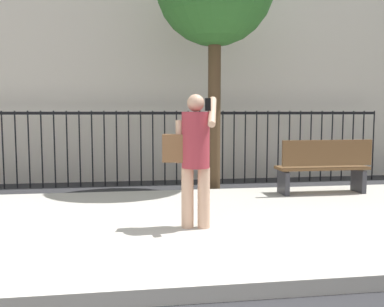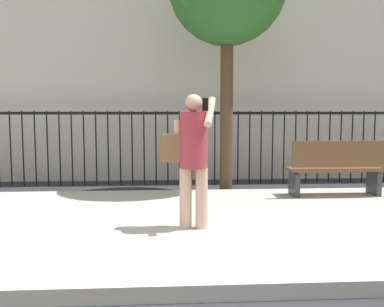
# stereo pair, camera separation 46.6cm
# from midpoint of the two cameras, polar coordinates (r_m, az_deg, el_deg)

# --- Properties ---
(ground_plane) EXTENTS (60.00, 60.00, 0.00)m
(ground_plane) POSITION_cam_midpoint_polar(r_m,az_deg,el_deg) (3.80, -12.99, -19.17)
(ground_plane) COLOR #28282B
(sidewalk) EXTENTS (28.00, 4.40, 0.15)m
(sidewalk) POSITION_cam_midpoint_polar(r_m,az_deg,el_deg) (5.83, -9.48, -9.49)
(sidewalk) COLOR #B2ADA3
(sidewalk) RESTS_ON ground
(iron_fence) EXTENTS (12.03, 0.04, 1.60)m
(iron_fence) POSITION_cam_midpoint_polar(r_m,az_deg,el_deg) (9.34, -7.28, 2.05)
(iron_fence) COLOR black
(iron_fence) RESTS_ON ground
(pedestrian_on_phone) EXTENTS (0.70, 0.49, 1.64)m
(pedestrian_on_phone) POSITION_cam_midpoint_polar(r_m,az_deg,el_deg) (5.25, 2.46, 0.31)
(pedestrian_on_phone) COLOR tan
(pedestrian_on_phone) RESTS_ON sidewalk
(street_bench) EXTENTS (1.60, 0.45, 0.95)m
(street_bench) POSITION_cam_midpoint_polar(r_m,az_deg,el_deg) (7.78, 20.17, -1.67)
(street_bench) COLOR brown
(street_bench) RESTS_ON sidewalk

